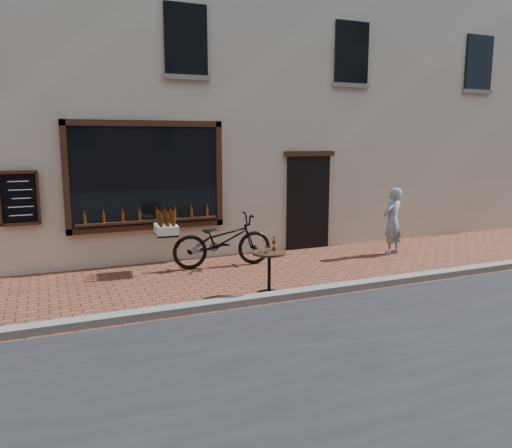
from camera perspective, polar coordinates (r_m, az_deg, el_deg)
name	(u,v)px	position (r m, az deg, el deg)	size (l,w,h in m)	color
ground	(308,300)	(8.30, 5.96, -8.62)	(90.00, 90.00, 0.00)	brown
kerb	(302,293)	(8.45, 5.31, -7.85)	(90.00, 0.25, 0.12)	slate
shop_building	(192,47)	(14.12, -7.35, 19.42)	(28.00, 6.20, 10.00)	beige
cargo_bicycle	(220,240)	(10.24, -4.08, -1.84)	(2.42, 0.87, 1.16)	black
bistro_table	(269,264)	(8.39, 1.53, -4.59)	(0.58, 0.58, 0.99)	black
pedestrian	(392,221)	(11.72, 15.32, 0.32)	(0.55, 0.36, 1.52)	gray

